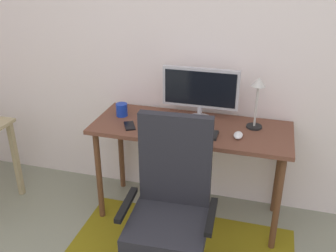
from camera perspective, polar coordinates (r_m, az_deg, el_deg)
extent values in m
cube|color=white|center=(2.84, 7.84, 12.51)|extent=(6.00, 0.10, 2.60)
cube|color=brown|center=(2.71, 3.46, -0.30)|extent=(1.41, 0.55, 0.03)
cylinder|color=brown|center=(2.91, -10.30, -7.38)|extent=(0.04, 0.04, 0.73)
cylinder|color=brown|center=(2.67, 16.07, -11.22)|extent=(0.04, 0.04, 0.73)
cylinder|color=brown|center=(3.25, -7.06, -3.49)|extent=(0.04, 0.04, 0.73)
cylinder|color=brown|center=(3.04, 16.22, -6.51)|extent=(0.04, 0.04, 0.73)
cylinder|color=#B2B2B7|center=(2.82, 4.71, 1.15)|extent=(0.18, 0.18, 0.01)
cylinder|color=#B2B2B7|center=(2.80, 4.75, 2.09)|extent=(0.04, 0.04, 0.09)
cube|color=#B7B7BC|center=(2.73, 4.89, 5.73)|extent=(0.55, 0.04, 0.29)
cube|color=black|center=(2.71, 4.81, 5.60)|extent=(0.51, 0.00, 0.25)
cube|color=black|center=(2.60, 2.74, -0.90)|extent=(0.43, 0.13, 0.02)
ellipsoid|color=white|center=(2.57, 10.48, -1.36)|extent=(0.06, 0.10, 0.03)
cylinder|color=#1533A4|center=(2.87, -6.95, 2.43)|extent=(0.09, 0.09, 0.10)
cube|color=black|center=(2.71, -5.79, 0.04)|extent=(0.13, 0.16, 0.01)
cylinder|color=black|center=(2.74, 12.78, -0.08)|extent=(0.11, 0.11, 0.01)
cylinder|color=beige|center=(2.68, 13.08, 2.89)|extent=(0.02, 0.02, 0.29)
cone|color=beige|center=(2.63, 13.45, 6.45)|extent=(0.10, 0.10, 0.06)
cube|color=#232328|center=(2.25, -0.02, -14.75)|extent=(0.47, 0.47, 0.08)
cube|color=#232328|center=(2.22, 1.09, -5.09)|extent=(0.43, 0.08, 0.57)
cube|color=black|center=(2.24, -6.26, -11.62)|extent=(0.06, 0.32, 0.03)
cube|color=black|center=(2.15, 6.51, -13.32)|extent=(0.06, 0.32, 0.03)
cube|color=tan|center=(3.37, -21.84, -4.68)|extent=(0.04, 0.04, 0.67)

